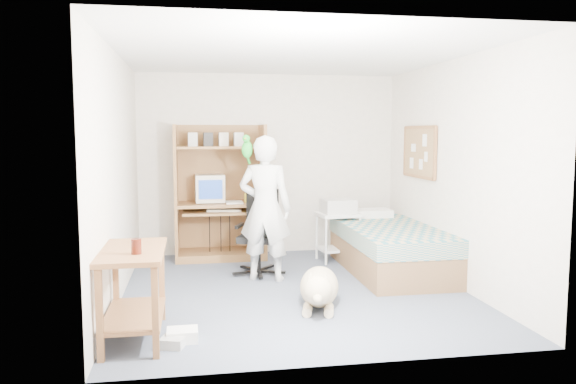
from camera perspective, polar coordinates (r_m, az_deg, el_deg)
The scene contains 21 objects.
floor at distance 6.15m, azimuth 0.60°, elevation -9.91°, with size 4.00×4.00×0.00m, color #495263.
wall_back at distance 7.91m, azimuth -1.97°, elevation 2.83°, with size 3.60×0.02×2.50m, color white.
wall_right at distance 6.50m, azimuth 16.44°, elevation 1.90°, with size 0.02×4.00×2.50m, color white.
wall_left at distance 5.89m, azimuth -16.90°, elevation 1.48°, with size 0.02×4.00×2.50m, color white.
ceiling at distance 5.97m, azimuth 0.63°, elevation 13.82°, with size 3.60×4.00×0.02m, color white.
computer_hutch at distance 7.62m, azimuth -6.91°, elevation -0.57°, with size 1.20×0.63×1.80m.
bed at distance 7.00m, azimuth 10.28°, elevation -5.63°, with size 1.02×2.02×0.66m.
side_desk at distance 4.80m, azimuth -15.44°, elevation -8.62°, with size 0.50×1.00×0.75m.
corkboard at distance 7.30m, azimuth 13.19°, elevation 3.98°, with size 0.04×0.94×0.66m.
office_chair at distance 6.79m, azimuth -2.90°, elevation -5.30°, with size 0.57×0.58×1.00m.
person at distance 6.42m, azimuth -2.33°, elevation -1.66°, with size 0.61×0.40×1.66m, color silver.
parrot at distance 6.36m, azimuth -4.19°, elevation 4.50°, with size 0.12×0.21×0.34m.
dog at distance 5.56m, azimuth 3.17°, elevation -9.59°, with size 0.57×1.16×0.44m.
printer_cart at distance 7.46m, azimuth 5.11°, elevation -3.77°, with size 0.58×0.49×0.64m.
printer at distance 7.41m, azimuth 5.13°, elevation -1.44°, with size 0.42×0.32×0.18m, color beige.
crt_monitor at distance 7.61m, azimuth -7.96°, elevation 0.40°, with size 0.40×0.42×0.36m.
keyboard at distance 7.48m, azimuth -6.49°, elevation -1.85°, with size 0.45×0.16×0.03m, color beige.
pencil_cup at distance 7.56m, azimuth -4.17°, elevation -0.60°, with size 0.08×0.08×0.12m, color gold.
drink_glass at distance 4.54m, azimuth -15.16°, elevation -5.35°, with size 0.08×0.08×0.12m, color #40130A.
floor_box_a at distance 4.79m, azimuth -10.68°, elevation -14.10°, with size 0.25×0.20×0.10m, color white.
floor_box_b at distance 4.71m, azimuth -11.52°, elevation -14.61°, with size 0.18×0.22×0.08m, color #B9B9B4.
Camera 1 is at (-1.05, -5.82, 1.69)m, focal length 35.00 mm.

